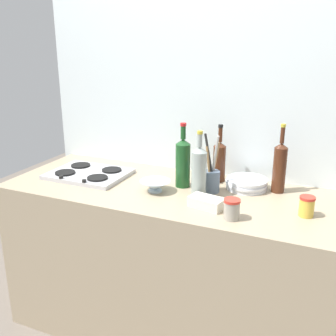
{
  "coord_description": "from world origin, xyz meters",
  "views": [
    {
      "loc": [
        0.81,
        -1.84,
        1.68
      ],
      "look_at": [
        0.0,
        0.0,
        1.02
      ],
      "focal_mm": 42.51,
      "sensor_mm": 36.0,
      "label": 1
    }
  ],
  "objects_px": {
    "wine_bottle_mid_right": "(199,171)",
    "mixing_bowl": "(155,185)",
    "stovetop_hob": "(89,174)",
    "condiment_jar_front": "(307,206)",
    "utensil_crock": "(211,179)",
    "plate_stack": "(246,184)",
    "wine_bottle_leftmost": "(219,160)",
    "butter_dish": "(206,202)",
    "wine_bottle_mid_left": "(280,167)",
    "condiment_jar_rear": "(232,209)",
    "wine_bottle_rightmost": "(183,162)"
  },
  "relations": [
    {
      "from": "wine_bottle_mid_right",
      "to": "condiment_jar_rear",
      "type": "xyz_separation_m",
      "value": [
        0.22,
        -0.18,
        -0.09
      ]
    },
    {
      "from": "wine_bottle_mid_left",
      "to": "wine_bottle_rightmost",
      "type": "xyz_separation_m",
      "value": [
        -0.49,
        -0.13,
        0.0
      ]
    },
    {
      "from": "stovetop_hob",
      "to": "mixing_bowl",
      "type": "bearing_deg",
      "value": -8.03
    },
    {
      "from": "wine_bottle_mid_left",
      "to": "utensil_crock",
      "type": "xyz_separation_m",
      "value": [
        -0.33,
        -0.14,
        -0.07
      ]
    },
    {
      "from": "plate_stack",
      "to": "wine_bottle_rightmost",
      "type": "distance_m",
      "value": 0.36
    },
    {
      "from": "utensil_crock",
      "to": "condiment_jar_front",
      "type": "relative_size",
      "value": 3.34
    },
    {
      "from": "wine_bottle_rightmost",
      "to": "utensil_crock",
      "type": "distance_m",
      "value": 0.18
    },
    {
      "from": "wine_bottle_mid_right",
      "to": "butter_dish",
      "type": "bearing_deg",
      "value": -53.61
    },
    {
      "from": "wine_bottle_mid_left",
      "to": "wine_bottle_rightmost",
      "type": "height_order",
      "value": "wine_bottle_mid_left"
    },
    {
      "from": "utensil_crock",
      "to": "condiment_jar_rear",
      "type": "relative_size",
      "value": 3.36
    },
    {
      "from": "wine_bottle_leftmost",
      "to": "utensil_crock",
      "type": "height_order",
      "value": "wine_bottle_leftmost"
    },
    {
      "from": "plate_stack",
      "to": "wine_bottle_leftmost",
      "type": "height_order",
      "value": "wine_bottle_leftmost"
    },
    {
      "from": "utensil_crock",
      "to": "condiment_jar_front",
      "type": "height_order",
      "value": "utensil_crock"
    },
    {
      "from": "plate_stack",
      "to": "wine_bottle_mid_right",
      "type": "xyz_separation_m",
      "value": [
        -0.2,
        -0.22,
        0.11
      ]
    },
    {
      "from": "plate_stack",
      "to": "wine_bottle_leftmost",
      "type": "distance_m",
      "value": 0.21
    },
    {
      "from": "condiment_jar_rear",
      "to": "wine_bottle_mid_right",
      "type": "bearing_deg",
      "value": 140.5
    },
    {
      "from": "wine_bottle_mid_left",
      "to": "wine_bottle_mid_right",
      "type": "relative_size",
      "value": 1.05
    },
    {
      "from": "condiment_jar_front",
      "to": "condiment_jar_rear",
      "type": "distance_m",
      "value": 0.35
    },
    {
      "from": "plate_stack",
      "to": "condiment_jar_rear",
      "type": "relative_size",
      "value": 2.39
    },
    {
      "from": "plate_stack",
      "to": "butter_dish",
      "type": "distance_m",
      "value": 0.35
    },
    {
      "from": "wine_bottle_mid_right",
      "to": "mixing_bowl",
      "type": "bearing_deg",
      "value": -175.89
    },
    {
      "from": "wine_bottle_rightmost",
      "to": "plate_stack",
      "type": "bearing_deg",
      "value": 17.52
    },
    {
      "from": "stovetop_hob",
      "to": "condiment_jar_front",
      "type": "height_order",
      "value": "condiment_jar_front"
    },
    {
      "from": "wine_bottle_rightmost",
      "to": "utensil_crock",
      "type": "height_order",
      "value": "wine_bottle_rightmost"
    },
    {
      "from": "utensil_crock",
      "to": "wine_bottle_mid_right",
      "type": "bearing_deg",
      "value": -108.92
    },
    {
      "from": "wine_bottle_leftmost",
      "to": "wine_bottle_mid_left",
      "type": "height_order",
      "value": "wine_bottle_mid_left"
    },
    {
      "from": "wine_bottle_mid_right",
      "to": "wine_bottle_rightmost",
      "type": "distance_m",
      "value": 0.18
    },
    {
      "from": "mixing_bowl",
      "to": "wine_bottle_leftmost",
      "type": "bearing_deg",
      "value": 48.88
    },
    {
      "from": "wine_bottle_mid_right",
      "to": "wine_bottle_rightmost",
      "type": "height_order",
      "value": "wine_bottle_rightmost"
    },
    {
      "from": "plate_stack",
      "to": "stovetop_hob",
      "type": "bearing_deg",
      "value": -169.28
    },
    {
      "from": "wine_bottle_mid_left",
      "to": "wine_bottle_mid_right",
      "type": "bearing_deg",
      "value": -146.11
    },
    {
      "from": "wine_bottle_mid_left",
      "to": "utensil_crock",
      "type": "bearing_deg",
      "value": -156.5
    },
    {
      "from": "wine_bottle_mid_left",
      "to": "condiment_jar_rear",
      "type": "height_order",
      "value": "wine_bottle_mid_left"
    },
    {
      "from": "butter_dish",
      "to": "utensil_crock",
      "type": "relative_size",
      "value": 0.52
    },
    {
      "from": "wine_bottle_leftmost",
      "to": "wine_bottle_mid_left",
      "type": "relative_size",
      "value": 0.89
    },
    {
      "from": "plate_stack",
      "to": "wine_bottle_mid_left",
      "type": "bearing_deg",
      "value": 7.65
    },
    {
      "from": "condiment_jar_front",
      "to": "mixing_bowl",
      "type": "bearing_deg",
      "value": -179.94
    },
    {
      "from": "butter_dish",
      "to": "condiment_jar_rear",
      "type": "bearing_deg",
      "value": -27.97
    },
    {
      "from": "wine_bottle_mid_left",
      "to": "wine_bottle_rightmost",
      "type": "distance_m",
      "value": 0.51
    },
    {
      "from": "stovetop_hob",
      "to": "wine_bottle_mid_right",
      "type": "relative_size",
      "value": 1.28
    },
    {
      "from": "wine_bottle_mid_right",
      "to": "utensil_crock",
      "type": "xyz_separation_m",
      "value": [
        0.03,
        0.1,
        -0.07
      ]
    },
    {
      "from": "butter_dish",
      "to": "condiment_jar_front",
      "type": "distance_m",
      "value": 0.46
    },
    {
      "from": "stovetop_hob",
      "to": "utensil_crock",
      "type": "distance_m",
      "value": 0.74
    },
    {
      "from": "wine_bottle_mid_right",
      "to": "condiment_jar_rear",
      "type": "relative_size",
      "value": 3.66
    },
    {
      "from": "wine_bottle_rightmost",
      "to": "condiment_jar_rear",
      "type": "relative_size",
      "value": 3.72
    },
    {
      "from": "plate_stack",
      "to": "condiment_jar_rear",
      "type": "height_order",
      "value": "condiment_jar_rear"
    },
    {
      "from": "butter_dish",
      "to": "condiment_jar_front",
      "type": "xyz_separation_m",
      "value": [
        0.45,
        0.09,
        0.02
      ]
    },
    {
      "from": "stovetop_hob",
      "to": "butter_dish",
      "type": "xyz_separation_m",
      "value": [
        0.78,
        -0.16,
        0.01
      ]
    },
    {
      "from": "utensil_crock",
      "to": "wine_bottle_leftmost",
      "type": "bearing_deg",
      "value": 93.84
    },
    {
      "from": "stovetop_hob",
      "to": "utensil_crock",
      "type": "bearing_deg",
      "value": 3.96
    }
  ]
}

